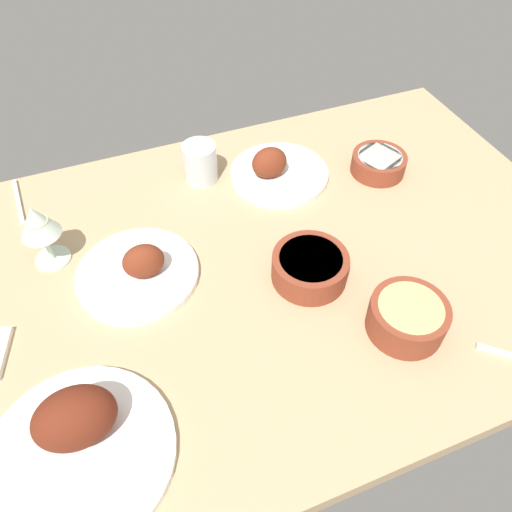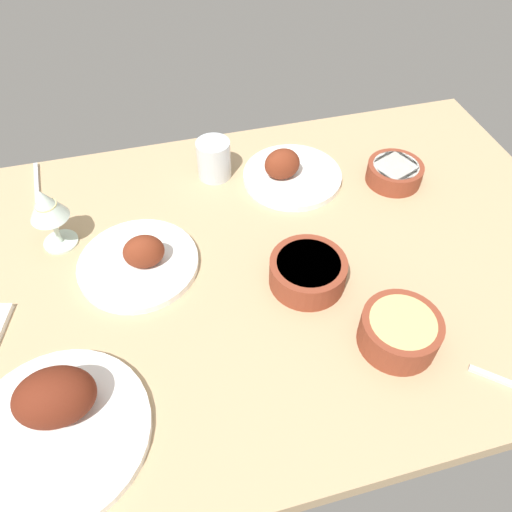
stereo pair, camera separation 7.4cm
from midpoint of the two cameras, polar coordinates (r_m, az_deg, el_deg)
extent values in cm
cube|color=tan|center=(100.73, -2.10, -1.60)|extent=(140.00, 90.00, 4.00)
cylinder|color=white|center=(99.81, -15.53, -2.11)|extent=(23.72, 23.72, 1.60)
ellipsoid|color=maroon|center=(96.14, -14.98, -0.68)|extent=(7.93, 5.72, 7.18)
cylinder|color=white|center=(84.24, -22.17, -20.57)|extent=(28.55, 28.55, 1.60)
ellipsoid|color=#602314|center=(81.20, -22.71, -16.94)|extent=(12.29, 9.29, 9.10)
cylinder|color=white|center=(117.97, 0.88, 9.33)|extent=(22.97, 22.97, 1.60)
ellipsoid|color=maroon|center=(114.49, -0.33, 10.62)|extent=(8.19, 6.19, 7.40)
cylinder|color=brown|center=(121.33, 12.20, 10.29)|extent=(12.71, 12.71, 4.55)
cylinder|color=white|center=(120.28, 12.34, 10.95)|extent=(10.42, 10.42, 1.00)
cylinder|color=brown|center=(90.10, 14.76, -6.98)|extent=(13.73, 13.73, 6.32)
cylinder|color=#D6BC70|center=(87.99, 15.09, -5.99)|extent=(11.26, 11.26, 1.00)
cylinder|color=brown|center=(94.81, 3.99, -1.42)|extent=(14.66, 14.66, 5.67)
cylinder|color=#9E3314|center=(93.05, 4.07, -0.50)|extent=(12.02, 12.02, 1.00)
cylinder|color=silver|center=(109.03, -24.10, -0.35)|extent=(7.00, 7.00, 0.50)
cylinder|color=silver|center=(106.49, -24.71, 0.99)|extent=(1.00, 1.00, 7.00)
cone|color=silver|center=(102.11, -25.90, 3.55)|extent=(7.60, 7.60, 6.50)
cylinder|color=beige|center=(103.03, -25.63, 2.98)|extent=(4.18, 4.18, 2.80)
cylinder|color=silver|center=(116.37, -8.28, 10.52)|extent=(7.81, 7.81, 9.16)
cube|color=silver|center=(124.78, -27.19, 5.46)|extent=(1.80, 16.28, 0.80)
camera|label=1|loc=(0.04, -92.17, -2.43)|focal=34.78mm
camera|label=2|loc=(0.04, 87.83, 2.43)|focal=34.78mm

